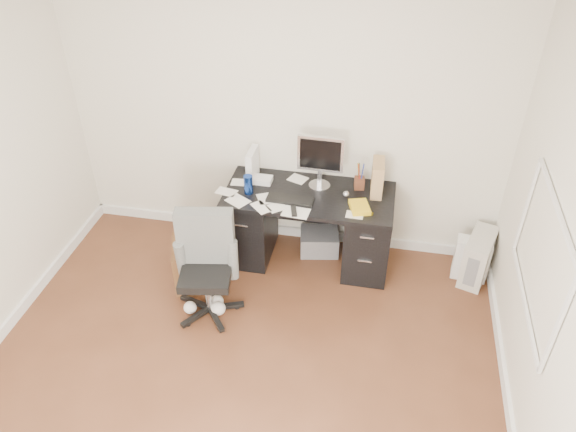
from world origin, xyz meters
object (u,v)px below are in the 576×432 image
(desk, at_px, (308,225))
(wicker_basket, at_px, (198,262))
(lcd_monitor, at_px, (320,162))
(keyboard, at_px, (290,200))
(office_chair, at_px, (205,269))
(pc_tower, at_px, (478,257))

(desk, distance_m, wicker_basket, 1.06)
(desk, distance_m, lcd_monitor, 0.63)
(wicker_basket, bearing_deg, keyboard, 24.20)
(wicker_basket, bearing_deg, office_chair, -59.67)
(lcd_monitor, relative_size, pc_tower, 1.12)
(lcd_monitor, bearing_deg, desk, -116.64)
(desk, xyz_separation_m, office_chair, (-0.71, -0.85, 0.07))
(pc_tower, distance_m, wicker_basket, 2.53)
(pc_tower, height_order, wicker_basket, pc_tower)
(keyboard, bearing_deg, office_chair, -126.90)
(desk, xyz_separation_m, lcd_monitor, (0.07, 0.13, 0.61))
(desk, distance_m, pc_tower, 1.56)
(desk, bearing_deg, lcd_monitor, 61.95)
(lcd_monitor, relative_size, keyboard, 1.26)
(lcd_monitor, relative_size, wicker_basket, 1.23)
(pc_tower, bearing_deg, desk, -160.31)
(lcd_monitor, height_order, keyboard, lcd_monitor)
(desk, xyz_separation_m, wicker_basket, (-0.92, -0.49, -0.19))
(pc_tower, relative_size, wicker_basket, 1.10)
(office_chair, bearing_deg, wicker_basket, 110.45)
(lcd_monitor, xyz_separation_m, office_chair, (-0.78, -0.98, -0.53))
(lcd_monitor, xyz_separation_m, pc_tower, (1.48, -0.09, -0.78))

